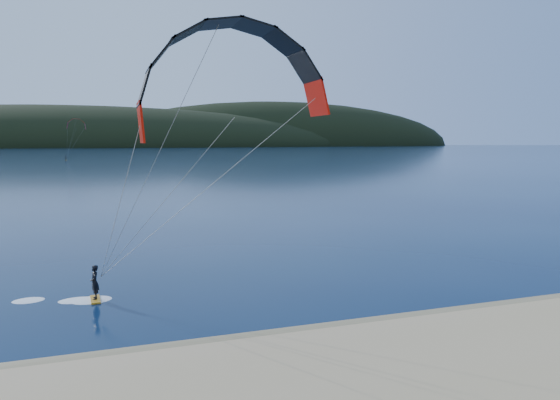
# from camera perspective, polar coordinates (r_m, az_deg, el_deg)

# --- Properties ---
(wet_sand) EXTENTS (220.00, 2.50, 0.10)m
(wet_sand) POSITION_cam_1_polar(r_m,az_deg,el_deg) (20.16, -5.33, -16.32)
(wet_sand) COLOR olive
(wet_sand) RESTS_ON ground
(headland) EXTENTS (1200.00, 310.00, 140.00)m
(headland) POSITION_cam_1_polar(r_m,az_deg,el_deg) (758.92, -18.36, 5.76)
(headland) COLOR black
(headland) RESTS_ON ground
(kitesurfer_near) EXTENTS (20.60, 8.76, 11.86)m
(kitesurfer_near) POSITION_cam_1_polar(r_m,az_deg,el_deg) (21.04, -6.21, 8.45)
(kitesurfer_near) COLOR #BF8016
(kitesurfer_near) RESTS_ON ground
(kitesurfer_far) EXTENTS (8.94, 6.05, 15.32)m
(kitesurfer_far) POSITION_cam_1_polar(r_m,az_deg,el_deg) (222.62, -22.07, 7.55)
(kitesurfer_far) COLOR #BF8016
(kitesurfer_far) RESTS_ON ground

